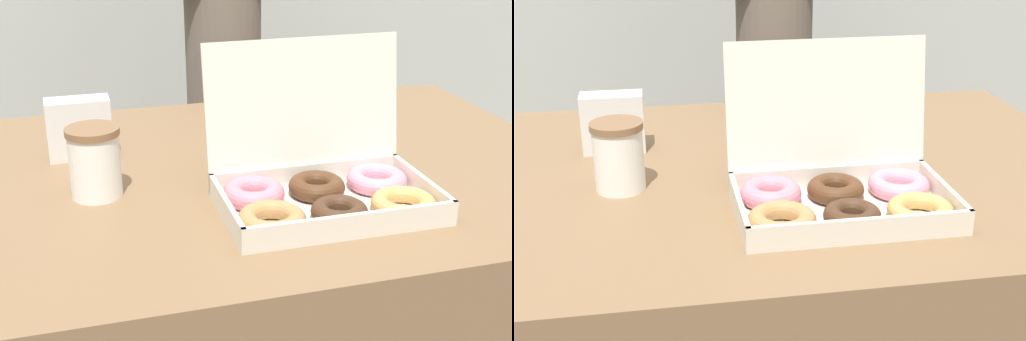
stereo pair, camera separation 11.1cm
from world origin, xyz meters
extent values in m
cube|color=brown|center=(0.00, 0.00, 0.35)|extent=(1.18, 0.89, 0.71)
cube|color=silver|center=(0.03, -0.22, 0.71)|extent=(0.35, 0.22, 0.01)
cube|color=silver|center=(-0.14, -0.22, 0.73)|extent=(0.01, 0.22, 0.04)
cube|color=silver|center=(0.20, -0.22, 0.73)|extent=(0.01, 0.22, 0.04)
cube|color=silver|center=(0.03, -0.32, 0.73)|extent=(0.35, 0.01, 0.04)
cube|color=silver|center=(0.03, -0.11, 0.73)|extent=(0.35, 0.01, 0.04)
cube|color=silver|center=(0.03, -0.09, 0.86)|extent=(0.35, 0.04, 0.22)
torus|color=#B27F4C|center=(-0.08, -0.27, 0.73)|extent=(0.15, 0.15, 0.03)
torus|color=pink|center=(-0.08, -0.16, 0.73)|extent=(0.13, 0.13, 0.03)
torus|color=#422819|center=(0.03, -0.27, 0.73)|extent=(0.13, 0.13, 0.03)
torus|color=#4C2D19|center=(0.03, -0.16, 0.73)|extent=(0.14, 0.14, 0.03)
torus|color=tan|center=(0.14, -0.27, 0.73)|extent=(0.12, 0.12, 0.03)
torus|color=pink|center=(0.14, -0.16, 0.73)|extent=(0.11, 0.11, 0.03)
cylinder|color=white|center=(-0.33, -0.05, 0.76)|extent=(0.09, 0.09, 0.11)
cylinder|color=brown|center=(-0.33, -0.05, 0.82)|extent=(0.09, 0.09, 0.01)
cube|color=silver|center=(-0.34, 0.15, 0.76)|extent=(0.12, 0.06, 0.12)
cylinder|color=#665B51|center=(0.09, 0.74, 0.47)|extent=(0.21, 0.21, 0.94)
camera|label=1|loc=(-0.37, -1.20, 1.20)|focal=50.00mm
camera|label=2|loc=(-0.26, -1.22, 1.20)|focal=50.00mm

